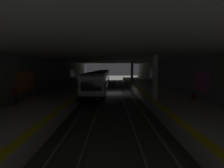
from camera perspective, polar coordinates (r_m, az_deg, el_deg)
ground_plane at (r=27.98m, az=-0.07°, el=-3.18°), size 120.00×120.00×0.00m
track_left at (r=28.06m, az=4.43°, el=-3.01°), size 60.00×1.53×0.16m
track_right at (r=28.06m, az=-4.58°, el=-3.01°), size 60.00×1.53×0.16m
platform_left at (r=28.67m, az=13.14°, el=-2.06°), size 60.00×5.30×1.06m
platform_right at (r=28.66m, az=-13.29°, el=-2.06°), size 60.00×5.30×1.06m
wall_left at (r=29.26m, az=18.78°, el=2.42°), size 60.00×0.56×5.60m
wall_right at (r=29.24m, az=-18.94°, el=2.41°), size 60.00×0.56×5.60m
ceiling_slab at (r=27.68m, az=-0.07°, el=8.76°), size 60.00×19.40×0.40m
pillar_near at (r=17.08m, az=14.73°, el=2.12°), size 0.56×0.56×4.55m
pillar_far at (r=35.57m, az=6.96°, el=4.07°), size 0.56×0.56×4.55m
metro_train at (r=35.42m, az=-3.65°, el=1.99°), size 35.92×2.83×3.49m
bench_left_near at (r=36.60m, az=13.40°, el=1.26°), size 1.70×0.47×0.86m
bench_left_mid at (r=41.96m, az=11.65°, el=1.86°), size 1.70×0.47×0.86m
bench_right_near at (r=21.48m, az=-23.48°, el=-2.15°), size 1.70×0.47×0.86m
bench_right_mid at (r=34.63m, az=-14.35°, el=0.99°), size 1.70×0.47×0.86m
bench_right_far at (r=42.32m, az=-11.73°, el=1.89°), size 1.70×0.47×0.86m
person_waiting_near at (r=16.74m, az=-30.74°, el=-3.20°), size 0.60×0.23×1.71m
person_walking_mid at (r=34.28m, az=-11.02°, el=1.64°), size 0.60×0.23×1.65m
suitcase_rolling at (r=19.02m, az=26.55°, el=-3.88°), size 0.40×0.28×0.94m
backpack_on_floor at (r=37.89m, az=-10.92°, el=0.97°), size 0.30×0.20×0.40m
trash_bin at (r=24.83m, az=-18.38°, el=-1.19°), size 0.44×0.44×0.85m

